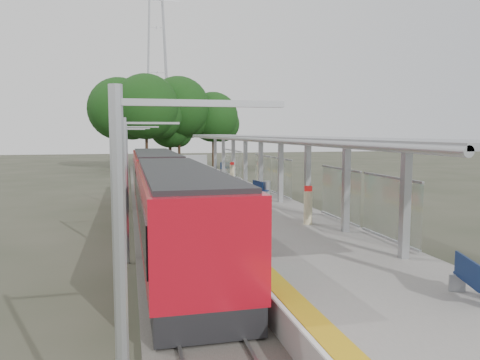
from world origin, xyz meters
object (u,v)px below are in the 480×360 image
object	(u,v)px
bench_mid	(259,188)
info_pillar_near	(308,208)
bench_near	(472,278)
litter_bin	(267,189)
bench_far	(223,167)
train	(164,189)
info_pillar_far	(232,174)

from	to	relation	value
bench_mid	info_pillar_near	distance (m)	8.75
bench_near	info_pillar_near	size ratio (longest dim) A/B	0.93
bench_near	litter_bin	xyz separation A→B (m)	(0.42, 17.75, -0.05)
bench_far	info_pillar_near	distance (m)	25.70
bench_mid	litter_bin	xyz separation A→B (m)	(0.38, -0.30, -0.03)
bench_mid	bench_far	distance (m)	16.95
train	bench_far	distance (m)	21.75
bench_near	bench_far	size ratio (longest dim) A/B	0.96
bench_mid	litter_bin	size ratio (longest dim) A/B	1.52
bench_mid	info_pillar_far	bearing A→B (deg)	79.59
bench_far	bench_near	bearing A→B (deg)	-75.03
bench_far	train	bearing A→B (deg)	-92.18
bench_mid	train	bearing A→B (deg)	-158.09
info_pillar_near	litter_bin	xyz separation A→B (m)	(0.73, 8.44, -0.23)
bench_far	info_pillar_far	bearing A→B (deg)	-79.51
bench_near	info_pillar_far	distance (m)	26.35
info_pillar_near	bench_mid	bearing A→B (deg)	103.42
info_pillar_near	litter_bin	bearing A→B (deg)	100.80
litter_bin	bench_far	bearing A→B (deg)	87.55
bench_near	litter_bin	distance (m)	17.76
bench_near	info_pillar_far	world-z (taller)	info_pillar_far
train	bench_near	bearing A→B (deg)	-67.61
train	bench_near	xyz separation A→B (m)	(5.94, -14.42, -0.53)
bench_near	info_pillar_far	size ratio (longest dim) A/B	0.96
train	info_pillar_near	xyz separation A→B (m)	(5.63, -5.11, -0.34)
info_pillar_far	bench_near	bearing A→B (deg)	-97.31
bench_mid	info_pillar_far	size ratio (longest dim) A/B	0.91
info_pillar_far	info_pillar_near	bearing A→B (deg)	-98.59
bench_near	litter_bin	bearing A→B (deg)	106.11
train	litter_bin	world-z (taller)	train
info_pillar_near	info_pillar_far	size ratio (longest dim) A/B	1.04
bench_far	info_pillar_far	distance (m)	8.68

